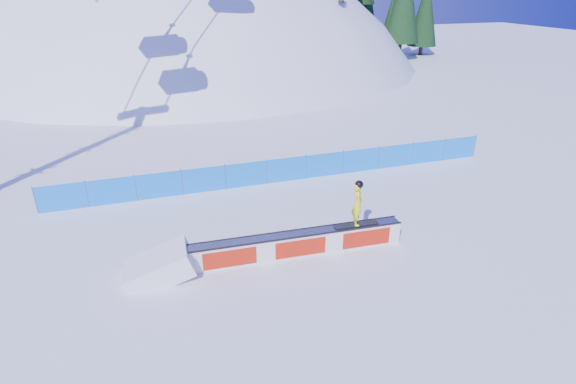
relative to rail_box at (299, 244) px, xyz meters
name	(u,v)px	position (x,y,z in m)	size (l,w,h in m)	color
ground	(321,223)	(1.63, 1.90, -0.45)	(160.00, 160.00, 0.00)	white
snow_hill	(203,197)	(1.63, 43.90, -18.45)	(64.00, 64.00, 64.00)	white
safety_fence	(286,170)	(1.63, 6.40, 0.15)	(22.05, 0.05, 1.30)	blue
rail_box	(299,244)	(0.00, 0.00, 0.00)	(7.68, 0.92, 0.92)	silver
snow_ramp	(161,276)	(-4.78, 0.24, -0.45)	(2.17, 1.45, 0.81)	white
snowboarder	(358,203)	(2.16, -0.11, 1.32)	(1.67, 0.67, 1.73)	black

